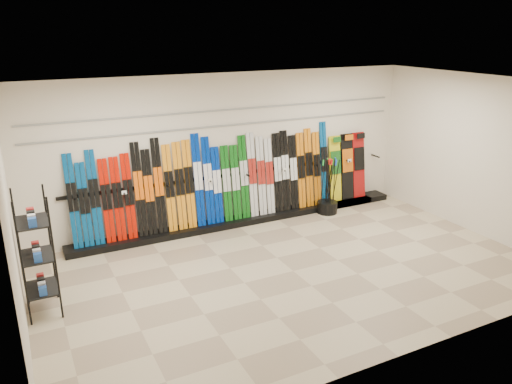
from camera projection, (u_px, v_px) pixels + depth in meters
name	position (u px, v px, depth m)	size (l,w,h in m)	color
floor	(293.00, 271.00, 8.19)	(8.00, 8.00, 0.00)	gray
back_wall	(230.00, 150.00, 9.84)	(8.00, 8.00, 0.00)	beige
left_wall	(11.00, 229.00, 6.01)	(5.00, 5.00, 0.00)	beige
right_wall	(477.00, 155.00, 9.42)	(5.00, 5.00, 0.00)	beige
ceiling	(298.00, 86.00, 7.24)	(8.00, 8.00, 0.00)	silver
ski_rack_base	(246.00, 220.00, 10.20)	(8.00, 0.40, 0.12)	black
skis	(213.00, 182.00, 9.70)	(5.37, 0.29, 1.78)	navy
snowboards	(347.00, 167.00, 11.10)	(0.94, 0.23, 1.46)	gold
accessory_rack	(37.00, 254.00, 6.78)	(0.40, 0.60, 1.76)	black
pole_bin	(327.00, 207.00, 10.71)	(0.43, 0.43, 0.25)	black
ski_poles	(329.00, 186.00, 10.55)	(0.44, 0.27, 1.18)	black
slatwall_rail_0	(230.00, 125.00, 9.66)	(7.60, 0.02, 0.03)	gray
slatwall_rail_1	(230.00, 110.00, 9.56)	(7.60, 0.02, 0.03)	gray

